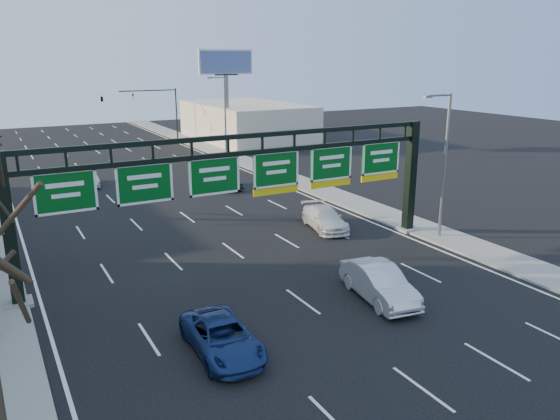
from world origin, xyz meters
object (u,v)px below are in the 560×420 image
car_blue_suv (222,337)px  car_silver_sedan (379,283)px  sign_gantry (249,180)px  car_white_wagon (325,218)px

car_blue_suv → car_silver_sedan: car_silver_sedan is taller
sign_gantry → car_white_wagon: bearing=23.2°
car_white_wagon → sign_gantry: bearing=-145.1°
car_silver_sedan → car_white_wagon: size_ratio=1.04×
sign_gantry → car_silver_sedan: sign_gantry is taller
car_blue_suv → car_silver_sedan: size_ratio=0.96×
car_white_wagon → car_silver_sedan: bearing=-98.6°
car_blue_suv → car_white_wagon: size_ratio=0.99×
car_silver_sedan → car_white_wagon: car_silver_sedan is taller
car_silver_sedan → car_white_wagon: bearing=78.5°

